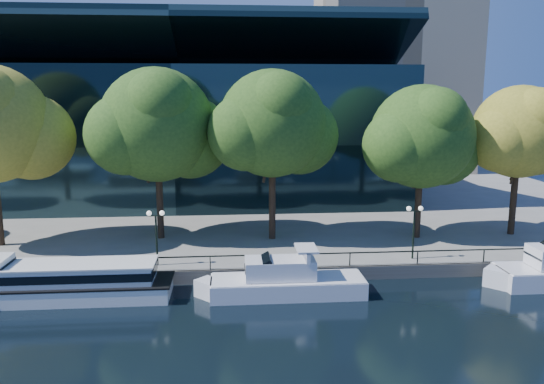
{
  "coord_description": "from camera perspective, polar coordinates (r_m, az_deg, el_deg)",
  "views": [
    {
      "loc": [
        1.46,
        -32.71,
        13.31
      ],
      "look_at": [
        4.76,
        8.0,
        5.59
      ],
      "focal_mm": 35.0,
      "sensor_mm": 36.0,
      "label": 1
    }
  ],
  "objects": [
    {
      "name": "promenade",
      "position": [
        70.28,
        -5.75,
        0.15
      ],
      "size": [
        90.0,
        67.08,
        1.0
      ],
      "color": "slate",
      "rests_on": "ground"
    },
    {
      "name": "cruiser_near",
      "position": [
        35.56,
        0.96,
        -9.52
      ],
      "size": [
        11.31,
        2.91,
        3.28
      ],
      "color": "silver",
      "rests_on": "ground"
    },
    {
      "name": "ground",
      "position": [
        35.35,
        -6.79,
        -11.5
      ],
      "size": [
        160.0,
        160.0,
        0.0
      ],
      "primitive_type": "plane",
      "color": "black",
      "rests_on": "ground"
    },
    {
      "name": "lamp_1",
      "position": [
        38.73,
        -12.37,
        -3.49
      ],
      "size": [
        1.26,
        0.36,
        4.03
      ],
      "color": "black",
      "rests_on": "promenade"
    },
    {
      "name": "lamp_2",
      "position": [
        40.71,
        15.05,
        -2.92
      ],
      "size": [
        1.26,
        0.36,
        4.03
      ],
      "color": "black",
      "rests_on": "promenade"
    },
    {
      "name": "railing",
      "position": [
        37.75,
        -6.68,
        -6.9
      ],
      "size": [
        88.2,
        0.08,
        0.99
      ],
      "color": "black",
      "rests_on": "promenade"
    },
    {
      "name": "tree_4",
      "position": [
        46.1,
        16.02,
        5.5
      ],
      "size": [
        10.8,
        8.86,
        12.97
      ],
      "color": "black",
      "rests_on": "promenade"
    },
    {
      "name": "convention_building",
      "position": [
        64.91,
        -9.51,
        6.32
      ],
      "size": [
        50.0,
        24.57,
        21.43
      ],
      "color": "black",
      "rests_on": "ground"
    },
    {
      "name": "tour_boat",
      "position": [
        37.56,
        -22.14,
        -8.86
      ],
      "size": [
        15.38,
        3.43,
        2.92
      ],
      "color": "white",
      "rests_on": "ground"
    },
    {
      "name": "tree_2",
      "position": [
        45.01,
        -12.05,
        6.82
      ],
      "size": [
        11.8,
        9.68,
        14.37
      ],
      "color": "black",
      "rests_on": "promenade"
    },
    {
      "name": "tree_3",
      "position": [
        43.8,
        0.27,
        7.12
      ],
      "size": [
        11.08,
        9.09,
        14.19
      ],
      "color": "black",
      "rests_on": "promenade"
    },
    {
      "name": "tree_5",
      "position": [
        50.08,
        25.24,
        5.68
      ],
      "size": [
        9.84,
        8.07,
        12.92
      ],
      "color": "black",
      "rests_on": "promenade"
    }
  ]
}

